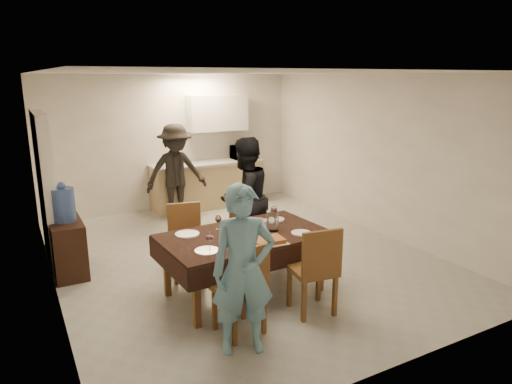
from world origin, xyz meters
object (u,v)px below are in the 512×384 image
at_px(water_jug, 63,205).
at_px(water_pitcher, 272,222).
at_px(wine_bottle, 239,221).
at_px(microwave, 244,152).
at_px(console, 68,247).
at_px(person_kitchen, 176,172).
at_px(dining_table, 244,237).
at_px(savoury_tart, 268,240).
at_px(person_far, 245,198).
at_px(person_near, 243,271).

distance_m(water_jug, water_pitcher, 2.71).
bearing_deg(wine_bottle, water_jug, 138.13).
bearing_deg(wine_bottle, microwave, 61.96).
distance_m(console, water_pitcher, 2.75).
bearing_deg(water_jug, water_pitcher, -37.80).
bearing_deg(person_kitchen, dining_table, -95.04).
relative_size(savoury_tart, microwave, 0.81).
bearing_deg(savoury_tart, person_far, 72.53).
bearing_deg(water_jug, savoury_tart, -46.47).
height_order(wine_bottle, person_kitchen, person_kitchen).
bearing_deg(person_far, console, -31.22).
height_order(savoury_tart, microwave, microwave).
distance_m(water_pitcher, person_far, 1.12).
bearing_deg(savoury_tart, dining_table, 104.74).
distance_m(dining_table, water_pitcher, 0.38).
height_order(water_jug, person_near, person_near).
relative_size(dining_table, savoury_tart, 4.89).
bearing_deg(savoury_tart, water_jug, 133.53).
bearing_deg(console, microwave, 29.78).
bearing_deg(water_jug, person_near, -64.99).
xyz_separation_m(wine_bottle, microwave, (1.96, 3.68, 0.14)).
relative_size(water_jug, water_pitcher, 2.03).
distance_m(microwave, person_near, 5.38).
bearing_deg(wine_bottle, dining_table, -45.00).
bearing_deg(person_far, wine_bottle, 41.29).
relative_size(wine_bottle, person_far, 0.18).
bearing_deg(water_pitcher, savoury_tart, -127.15).
height_order(microwave, person_near, person_near).
distance_m(microwave, person_far, 3.01).
height_order(water_jug, wine_bottle, water_jug).
height_order(savoury_tart, person_kitchen, person_kitchen).
bearing_deg(person_near, dining_table, 79.77).
bearing_deg(water_pitcher, person_near, -131.99).
height_order(console, savoury_tart, savoury_tart).
bearing_deg(water_pitcher, wine_bottle, 165.96).
bearing_deg(person_kitchen, person_far, -83.31).
relative_size(water_pitcher, person_near, 0.13).
bearing_deg(console, water_pitcher, -37.80).
relative_size(water_jug, person_far, 0.25).
bearing_deg(person_far, dining_table, 44.61).
distance_m(dining_table, console, 2.43).
distance_m(savoury_tart, person_near, 0.93).
bearing_deg(dining_table, wine_bottle, 131.88).
xyz_separation_m(dining_table, person_kitchen, (0.29, 3.28, 0.15)).
xyz_separation_m(console, savoury_tart, (1.89, -1.99, 0.41)).
height_order(water_jug, water_pitcher, water_jug).
height_order(console, person_far, person_far).
bearing_deg(water_jug, console, 0.00).
xyz_separation_m(dining_table, microwave, (1.91, 3.73, 0.33)).
bearing_deg(water_jug, wine_bottle, -41.87).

